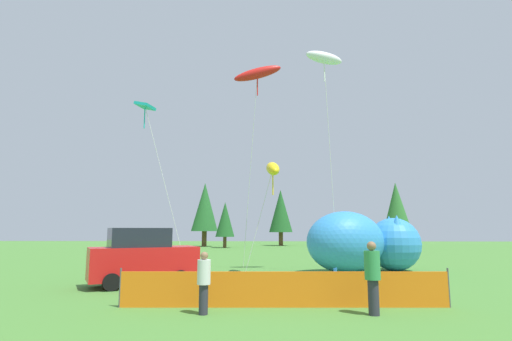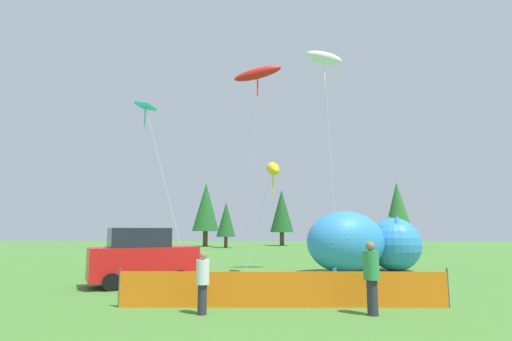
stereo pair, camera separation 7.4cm
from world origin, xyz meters
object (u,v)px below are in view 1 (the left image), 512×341
object	(u,v)px
parked_car	(143,258)
kite_red_lizard	(257,74)
kite_yellow_hero	(273,169)
spectator_in_white_shirt	(204,280)
folding_chair	(331,281)
kite_teal_diamond	(146,109)
kite_white_ghost	(324,59)
inflatable_cat	(362,244)
spectator_in_yellow_shirt	(373,275)

from	to	relation	value
parked_car	kite_red_lizard	bearing A→B (deg)	26.11
kite_red_lizard	kite_yellow_hero	size ratio (longest dim) A/B	2.03
spectator_in_white_shirt	folding_chair	bearing A→B (deg)	37.01
kite_teal_diamond	kite_white_ghost	bearing A→B (deg)	-8.12
inflatable_cat	kite_white_ghost	size ratio (longest dim) A/B	0.56
spectator_in_white_shirt	kite_red_lizard	world-z (taller)	kite_red_lizard
folding_chair	spectator_in_white_shirt	xyz separation A→B (m)	(-3.63, -2.74, 0.34)
kite_red_lizard	kite_white_ghost	bearing A→B (deg)	-21.32
kite_white_ghost	kite_teal_diamond	distance (m)	10.23
spectator_in_yellow_shirt	inflatable_cat	bearing A→B (deg)	78.98
folding_chair	kite_yellow_hero	world-z (taller)	kite_yellow_hero
inflatable_cat	kite_teal_diamond	xyz separation A→B (m)	(-11.61, 0.82, 7.45)
spectator_in_yellow_shirt	spectator_in_white_shirt	bearing A→B (deg)	-178.82
parked_car	spectator_in_white_shirt	bearing A→B (deg)	-85.90
folding_chair	kite_white_ghost	world-z (taller)	kite_white_ghost
kite_yellow_hero	parked_car	bearing A→B (deg)	-142.47
kite_yellow_hero	spectator_in_white_shirt	bearing A→B (deg)	-101.49
kite_white_ghost	kite_teal_diamond	bearing A→B (deg)	171.88
kite_teal_diamond	kite_yellow_hero	bearing A→B (deg)	-16.49
parked_car	spectator_in_yellow_shirt	bearing A→B (deg)	-61.87
spectator_in_yellow_shirt	kite_yellow_hero	xyz separation A→B (m)	(-2.50, 8.82, 4.08)
folding_chair	spectator_in_yellow_shirt	size ratio (longest dim) A/B	0.50
kite_teal_diamond	spectator_in_yellow_shirt	bearing A→B (deg)	-48.60
inflatable_cat	kite_red_lizard	xyz separation A→B (m)	(-5.30, 0.81, 9.43)
inflatable_cat	kite_yellow_hero	size ratio (longest dim) A/B	1.15
spectator_in_white_shirt	kite_teal_diamond	world-z (taller)	kite_teal_diamond
inflatable_cat	spectator_in_white_shirt	bearing A→B (deg)	-144.25
inflatable_cat	folding_chair	bearing A→B (deg)	-132.19
kite_teal_diamond	inflatable_cat	bearing A→B (deg)	-4.05
parked_car	folding_chair	distance (m)	7.26
folding_chair	kite_teal_diamond	size ratio (longest dim) A/B	0.10
spectator_in_yellow_shirt	kite_white_ghost	world-z (taller)	kite_white_ghost
kite_white_ghost	kite_red_lizard	world-z (taller)	kite_white_ghost
kite_white_ghost	kite_red_lizard	xyz separation A→B (m)	(-3.57, 1.39, -0.23)
spectator_in_white_shirt	kite_red_lizard	bearing A→B (deg)	84.89
folding_chair	spectator_in_yellow_shirt	distance (m)	2.78
folding_chair	kite_teal_diamond	world-z (taller)	kite_teal_diamond
folding_chair	kite_red_lizard	xyz separation A→B (m)	(-2.65, 8.27, 10.32)
inflatable_cat	kite_white_ghost	bearing A→B (deg)	176.20
inflatable_cat	kite_yellow_hero	world-z (taller)	kite_yellow_hero
kite_teal_diamond	spectator_in_white_shirt	bearing A→B (deg)	-64.21
folding_chair	kite_yellow_hero	xyz separation A→B (m)	(-1.82, 6.18, 4.57)
kite_white_ghost	folding_chair	bearing A→B (deg)	-97.67
inflatable_cat	kite_teal_diamond	bearing A→B (deg)	153.33
parked_car	kite_yellow_hero	size ratio (longest dim) A/B	0.75
folding_chair	inflatable_cat	bearing A→B (deg)	-90.34
kite_white_ghost	inflatable_cat	bearing A→B (deg)	18.82
spectator_in_yellow_shirt	kite_yellow_hero	world-z (taller)	kite_yellow_hero
spectator_in_white_shirt	kite_red_lizard	distance (m)	14.89
parked_car	kite_teal_diamond	distance (m)	10.04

